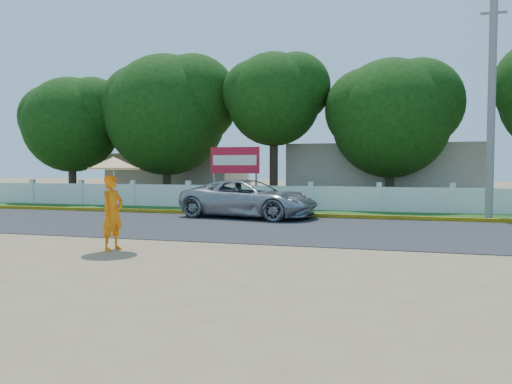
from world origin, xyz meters
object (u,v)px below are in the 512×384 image
utility_pole (491,107)px  vehicle (249,199)px  monk_with_parasol (113,189)px  billboard (235,163)px

utility_pole → vehicle: bearing=-169.8°
monk_with_parasol → billboard: bearing=95.3°
utility_pole → billboard: size_ratio=2.85×
utility_pole → vehicle: 9.62m
utility_pole → billboard: bearing=163.2°
vehicle → billboard: 5.57m
vehicle → monk_with_parasol: bearing=-177.0°
vehicle → billboard: (-2.20, 4.92, 1.40)m
vehicle → billboard: billboard is taller
utility_pole → billboard: 11.71m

